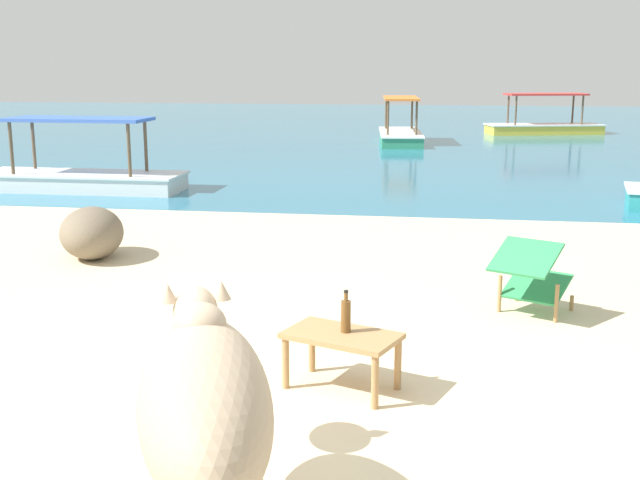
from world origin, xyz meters
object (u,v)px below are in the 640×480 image
Objects in this scene: low_bench_table at (342,342)px; boat_yellow at (544,125)px; boat_green at (400,133)px; bottle at (346,315)px; boat_white at (81,175)px; deck_chair_far at (531,274)px; cow at (204,399)px.

low_bench_table is 0.23× the size of boat_yellow.
low_bench_table is 17.86m from boat_green.
boat_white is (-5.73, 8.19, -0.27)m from bottle.
boat_yellow is (9.58, 13.28, 0.00)m from boat_white.
bottle reaches higher than deck_chair_far.
low_bench_table is (0.38, 1.92, -0.40)m from cow.
boat_white reaches higher than bottle.
boat_yellow is (4.26, 23.42, -0.48)m from cow.
low_bench_table is 10.01m from boat_white.
deck_chair_far is at bearing -44.96° from cow.
cow is 11.47m from boat_white.
boat_yellow is at bearing 19.96° from deck_chair_far.
cow is 6.70× the size of bottle.
boat_green is 1.02× the size of boat_white.
cow is at bearing 66.26° from boat_yellow.
boat_yellow is (2.43, 19.62, -0.13)m from deck_chair_far.
boat_green is 5.73m from boat_yellow.
deck_chair_far reaches higher than low_bench_table.
low_bench_table is 2.37m from deck_chair_far.
boat_green is (-0.54, 17.85, -0.09)m from low_bench_table.
boat_yellow is (3.86, 21.47, -0.27)m from bottle.
boat_yellow is at bearing -29.59° from cow.
boat_yellow reaches higher than cow.
boat_white and boat_yellow have the same top height.
boat_green is at bearing 91.81° from bottle.
boat_green is at bearing -18.83° from cow.
bottle is 0.08× the size of boat_yellow.
low_bench_table is 21.84m from boat_yellow.
cow is 0.52× the size of boat_yellow.
deck_chair_far is (1.45, 1.88, 0.05)m from low_bench_table.
bottle is at bearing -30.97° from cow.
bottle is 10.00m from boat_white.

